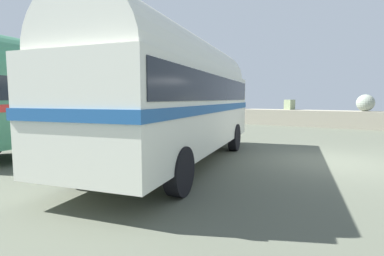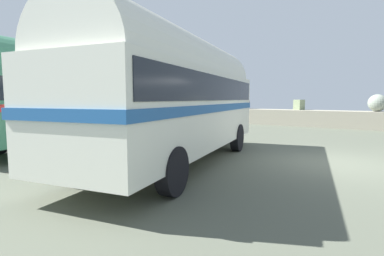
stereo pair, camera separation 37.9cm
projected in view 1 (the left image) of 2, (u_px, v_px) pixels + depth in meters
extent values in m
cube|color=#515647|center=(334.00, 162.00, 8.56)|extent=(32.00, 26.00, 0.02)
cube|color=gray|center=(357.00, 120.00, 18.45)|extent=(31.36, 1.80, 1.10)
cube|color=gray|center=(188.00, 103.00, 25.33)|extent=(0.95, 0.98, 0.78)
sphere|color=gray|center=(234.00, 102.00, 22.89)|extent=(1.10, 1.10, 1.10)
cube|color=gray|center=(290.00, 105.00, 20.89)|extent=(0.67, 0.82, 0.71)
sphere|color=gray|center=(365.00, 103.00, 18.13)|extent=(1.05, 1.05, 1.05)
cylinder|color=black|center=(177.00, 135.00, 11.16)|extent=(0.48, 1.00, 0.96)
cylinder|color=black|center=(234.00, 137.00, 10.42)|extent=(0.48, 1.00, 0.96)
cylinder|color=black|center=(84.00, 163.00, 6.28)|extent=(0.48, 1.00, 0.96)
cylinder|color=black|center=(179.00, 171.00, 5.54)|extent=(0.48, 1.00, 0.96)
cube|color=silver|center=(178.00, 109.00, 8.24)|extent=(4.17, 8.72, 2.10)
cylinder|color=silver|center=(178.00, 72.00, 8.14)|extent=(3.90, 8.35, 2.20)
cube|color=#215693|center=(178.00, 108.00, 8.24)|extent=(4.23, 8.81, 0.20)
cube|color=black|center=(178.00, 89.00, 8.19)|extent=(4.13, 8.40, 0.64)
cube|color=silver|center=(216.00, 127.00, 12.33)|extent=(2.26, 0.65, 0.28)
cylinder|color=black|center=(99.00, 127.00, 14.21)|extent=(0.42, 0.99, 0.96)
cylinder|color=black|center=(138.00, 129.00, 13.34)|extent=(0.42, 0.99, 0.96)
cylinder|color=black|center=(37.00, 146.00, 8.59)|extent=(0.42, 0.99, 0.96)
cube|color=#387656|center=(75.00, 107.00, 11.29)|extent=(3.67, 8.67, 2.10)
cylinder|color=#387656|center=(74.00, 79.00, 11.19)|extent=(3.42, 8.31, 2.20)
cube|color=#B52824|center=(75.00, 105.00, 11.29)|extent=(3.73, 8.76, 0.20)
cube|color=black|center=(74.00, 92.00, 11.24)|extent=(3.65, 8.34, 0.64)
cube|color=silver|center=(138.00, 121.00, 15.28)|extent=(2.28, 0.51, 0.28)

